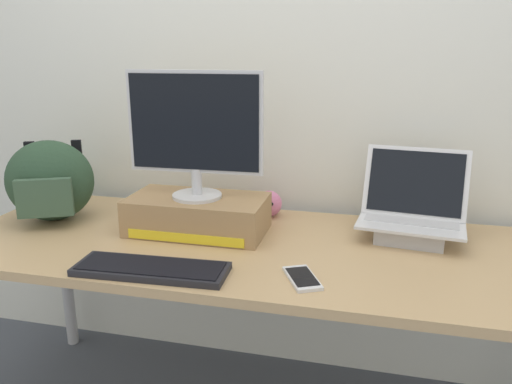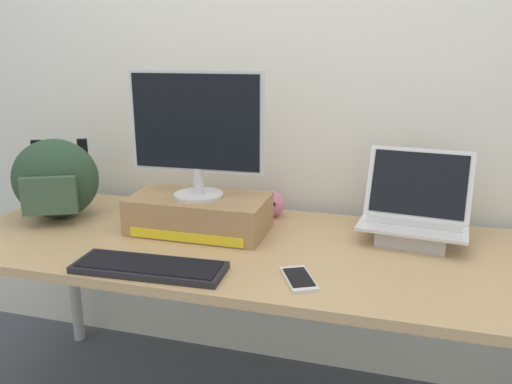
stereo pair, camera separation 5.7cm
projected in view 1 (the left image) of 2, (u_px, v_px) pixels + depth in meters
The scene contains 10 objects.
back_wall at pixel (285, 61), 1.96m from camera, with size 7.00×0.10×2.60m, color silver.
desk at pixel (256, 261), 1.68m from camera, with size 2.07×0.76×0.72m.
toner_box_yellow at pixel (198, 214), 1.76m from camera, with size 0.48×0.26×0.13m.
desktop_monitor at pixel (195, 131), 1.68m from camera, with size 0.47×0.17×0.43m.
open_laptop at pixel (411, 220), 1.71m from camera, with size 0.37×0.29×0.30m.
external_keyboard at pixel (151, 269), 1.45m from camera, with size 0.45×0.17×0.02m.
messenger_backpack at pixel (50, 181), 1.86m from camera, with size 0.38×0.33×0.30m.
coffee_mug at pixel (62, 189), 2.14m from camera, with size 0.12×0.08×0.10m.
cell_phone at pixel (302, 278), 1.41m from camera, with size 0.13×0.17×0.01m.
plush_toy at pixel (269, 204), 1.93m from camera, with size 0.10×0.10×0.10m.
Camera 1 is at (0.37, -1.51, 1.35)m, focal length 35.14 mm.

